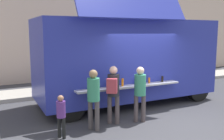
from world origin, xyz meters
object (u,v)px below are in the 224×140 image
Objects in this scene: trash_bin at (171,73)px; child_near_queue at (61,113)px; customer_front_ordering at (140,89)px; customer_rear_waiting at (93,94)px; customer_mid_with_backpack at (113,89)px; food_truck_main at (127,58)px.

trash_bin is 0.82× the size of child_near_queue.
child_near_queue is (-7.06, -4.36, 0.20)m from trash_bin.
customer_front_ordering is (-4.75, -4.26, 0.51)m from trash_bin.
customer_rear_waiting is 1.50× the size of child_near_queue.
customer_rear_waiting is 0.97m from child_near_queue.
customer_mid_with_backpack reaches higher than trash_bin.
trash_bin is (4.03, 2.32, -1.18)m from food_truck_main.
food_truck_main is 7.27× the size of trash_bin.
customer_front_ordering is 1.00× the size of customer_rear_waiting.
customer_front_ordering is at bearing -67.56° from customer_mid_with_backpack.
customer_mid_with_backpack is at bearing -129.24° from food_truck_main.
customer_mid_with_backpack is (-0.75, 0.19, 0.05)m from customer_front_ordering.
customer_mid_with_backpack is at bearing -23.88° from child_near_queue.
food_truck_main is 4.00× the size of customer_front_ordering.
child_near_queue is (-0.90, -0.14, -0.32)m from customer_rear_waiting.
trash_bin is 0.54× the size of customer_mid_with_backpack.
customer_rear_waiting reaches higher than customer_front_ordering.
food_truck_main is at bearing -3.55° from customer_mid_with_backpack.
customer_front_ordering is 2.33m from child_near_queue.
trash_bin is 8.30m from child_near_queue.
food_truck_main is 2.93m from customer_rear_waiting.
customer_mid_with_backpack is 0.67m from customer_rear_waiting.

